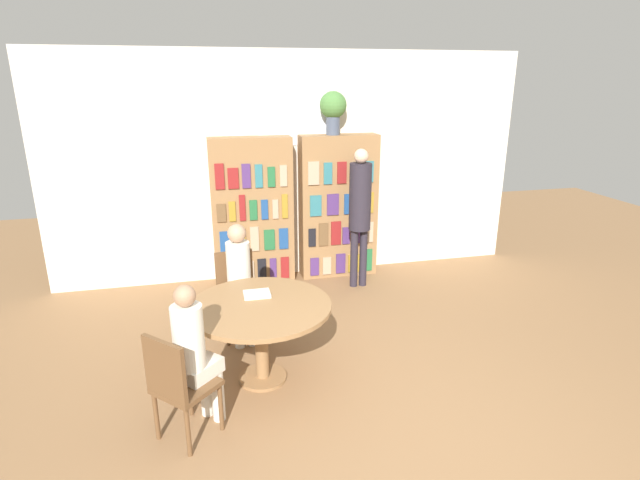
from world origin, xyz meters
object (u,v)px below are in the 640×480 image
at_px(seated_reader_left, 240,277).
at_px(seated_reader_right, 195,350).
at_px(bookshelf_left, 253,212).
at_px(chair_near_camera, 178,383).
at_px(chair_left_side, 237,289).
at_px(reading_table, 260,316).
at_px(flower_vase, 333,108).
at_px(bookshelf_right, 338,207).
at_px(librarian_standing, 360,205).

bearing_deg(seated_reader_left, seated_reader_right, 63.07).
distance_m(bookshelf_left, chair_near_camera, 3.22).
bearing_deg(bookshelf_left, chair_left_side, -103.27).
height_order(reading_table, seated_reader_right, seated_reader_right).
relative_size(chair_near_camera, seated_reader_left, 0.71).
bearing_deg(flower_vase, bookshelf_right, -3.17).
bearing_deg(bookshelf_right, seated_reader_right, -123.44).
bearing_deg(seated_reader_left, chair_left_side, -90.00).
bearing_deg(flower_vase, chair_near_camera, -122.97).
distance_m(flower_vase, chair_near_camera, 4.06).
xyz_separation_m(reading_table, seated_reader_right, (-0.56, -0.54, 0.05)).
bearing_deg(chair_near_camera, chair_left_side, 117.00).
height_order(bookshelf_left, chair_left_side, bookshelf_left).
bearing_deg(reading_table, seated_reader_right, -135.99).
height_order(bookshelf_left, seated_reader_right, bookshelf_left).
distance_m(bookshelf_right, seated_reader_left, 2.20).
height_order(reading_table, chair_near_camera, chair_near_camera).
distance_m(seated_reader_left, seated_reader_right, 1.40).
relative_size(flower_vase, seated_reader_left, 0.44).
xyz_separation_m(flower_vase, reading_table, (-1.29, -2.39, -1.64)).
xyz_separation_m(bookshelf_right, reading_table, (-1.37, -2.38, -0.33)).
relative_size(reading_table, seated_reader_left, 1.00).
height_order(reading_table, seated_reader_left, seated_reader_left).
bearing_deg(chair_left_side, flower_vase, -142.93).
xyz_separation_m(flower_vase, librarian_standing, (0.23, -0.51, -1.17)).
distance_m(bookshelf_right, reading_table, 2.77).
bearing_deg(seated_reader_right, reading_table, 90.00).
bearing_deg(reading_table, librarian_standing, 51.13).
bearing_deg(bookshelf_right, chair_near_camera, -124.07).
xyz_separation_m(reading_table, seated_reader_left, (-0.11, 0.78, 0.08)).
bearing_deg(reading_table, flower_vase, 61.65).
bearing_deg(flower_vase, reading_table, -118.35).
bearing_deg(librarian_standing, bookshelf_right, 106.31).
height_order(bookshelf_right, chair_near_camera, bookshelf_right).
bearing_deg(bookshelf_left, flower_vase, 0.23).
xyz_separation_m(bookshelf_left, reading_table, (-0.20, -2.38, -0.33)).
height_order(seated_reader_left, librarian_standing, librarian_standing).
bearing_deg(bookshelf_right, librarian_standing, -73.69).
distance_m(seated_reader_left, librarian_standing, 2.00).
relative_size(flower_vase, reading_table, 0.43).
xyz_separation_m(chair_left_side, librarian_standing, (1.65, 0.92, 0.60)).
bearing_deg(chair_near_camera, bookshelf_right, 101.91).
distance_m(flower_vase, seated_reader_right, 3.81).
height_order(chair_left_side, seated_reader_right, seated_reader_right).
height_order(seated_reader_right, librarian_standing, librarian_standing).
height_order(bookshelf_left, flower_vase, flower_vase).
xyz_separation_m(chair_near_camera, chair_left_side, (0.56, 1.63, 0.00)).
relative_size(chair_left_side, seated_reader_right, 0.73).
height_order(chair_left_side, seated_reader_left, seated_reader_left).
distance_m(bookshelf_left, bookshelf_right, 1.17).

